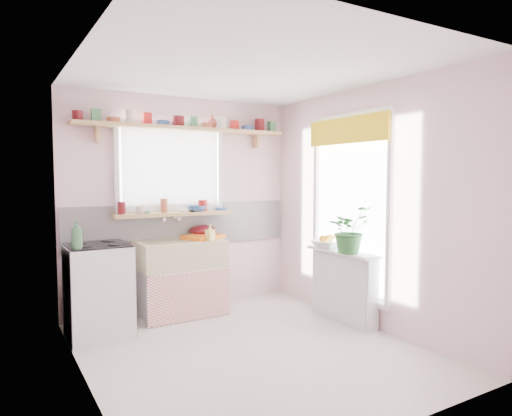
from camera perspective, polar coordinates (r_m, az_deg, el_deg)
room at (r=5.13m, az=0.75°, el=1.72°), size 3.20×3.20×3.20m
sink_unit at (r=5.28m, az=-9.38°, el=-8.55°), size 0.95×0.65×1.11m
cooker at (r=4.78m, az=-19.11°, el=-9.68°), size 0.58×0.58×0.93m
radiator_ledge at (r=5.11m, az=10.89°, el=-9.38°), size 0.22×0.95×0.78m
windowsill at (r=5.35m, az=-10.19°, el=-0.72°), size 1.40×0.22×0.04m
pine_shelf at (r=5.40m, az=-8.77°, el=9.75°), size 2.52×0.24×0.04m
shelf_crockery at (r=5.41m, az=-8.78°, el=10.54°), size 2.47×0.11×0.12m
sill_crockery at (r=5.32m, az=-10.70°, el=0.05°), size 1.35×0.11×0.12m
dish_tray at (r=5.34m, az=-6.65°, el=-3.58°), size 0.53×0.47×0.04m
colander at (r=5.53m, az=-6.59°, el=-2.81°), size 0.37×0.37×0.14m
jade_plant at (r=4.82m, az=11.57°, el=-2.66°), size 0.50×0.45×0.49m
fruit_bowl at (r=5.19m, az=8.90°, el=-4.46°), size 0.41×0.41×0.08m
herb_pot at (r=4.85m, az=12.18°, el=-4.39°), size 0.11×0.08×0.20m
soap_bottle_sink at (r=5.15m, az=-5.75°, el=-3.07°), size 0.11×0.11×0.18m
sill_cup at (r=5.16m, az=-14.22°, el=-0.25°), size 0.14×0.14×0.09m
sill_bowl at (r=5.38m, az=-7.34°, el=-0.08°), size 0.27×0.27×0.07m
shelf_vase at (r=5.61m, az=-5.48°, el=10.63°), size 0.17×0.17×0.17m
cooker_bottle at (r=4.43m, az=-21.50°, el=-3.12°), size 0.12×0.12×0.26m
fruit at (r=5.18m, az=8.92°, el=-3.76°), size 0.20×0.14×0.10m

